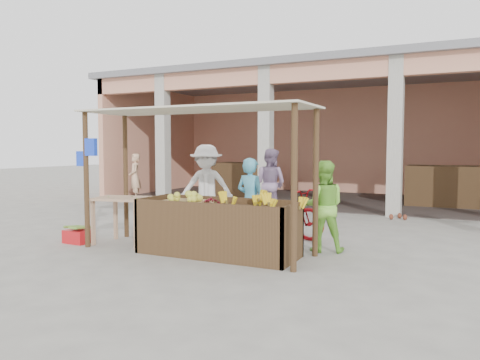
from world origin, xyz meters
The scene contains 18 objects.
ground centered at (0.00, 0.00, 0.00)m, with size 60.00×60.00×0.00m, color slate.
market_building centered at (0.05, 8.93, 2.70)m, with size 14.40×6.40×4.20m.
fruit_stall centered at (0.50, 0.00, 0.40)m, with size 2.60×0.95×0.80m, color #4B341E.
stall_awning centered at (-0.01, 0.06, 1.98)m, with size 4.09×1.35×2.39m.
banana_heap centered at (1.27, 0.03, 0.91)m, with size 1.17×0.64×0.21m, color yellow, non-canonical shape.
melon_tray centered at (-0.11, -0.03, 0.89)m, with size 0.76×0.66×0.20m.
berry_heap centered at (0.39, -0.02, 0.87)m, with size 0.43×0.35×0.14m, color maroon.
side_table centered at (-1.40, 0.02, 0.71)m, with size 1.17×0.89×0.85m.
papaya_pile centered at (-1.40, 0.02, 0.96)m, with size 0.78×0.45×0.22m, color #437F29, non-canonical shape.
red_crate centered at (-2.26, -0.27, 0.12)m, with size 0.46×0.33×0.24m, color red.
plantain_bundle centered at (-2.26, -0.27, 0.28)m, with size 0.38×0.26×0.08m, color olive, non-canonical shape.
produce_sacks centered at (2.68, 5.20, 0.27)m, with size 0.71×0.66×0.54m.
vendor_blue centered at (0.64, 0.98, 0.83)m, with size 0.62×0.46×1.67m, color #4BA7CA.
vendor_green centered at (1.96, 1.01, 0.80)m, with size 0.77×0.45×1.61m, color #79C23C.
motorcycle centered at (0.91, 1.90, 0.50)m, with size 1.90×0.66×0.99m, color #A60D13.
shopper_a centered at (-0.81, 1.93, 0.97)m, with size 1.25×0.62×1.95m, color silver.
shopper_e centered at (-5.57, 5.59, 0.81)m, with size 0.60×0.45×1.61m, color #E5B187.
shopper_f centered at (-0.20, 4.01, 0.94)m, with size 0.92×0.53×1.88m, color gray.
Camera 1 is at (4.07, -6.60, 1.75)m, focal length 35.00 mm.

